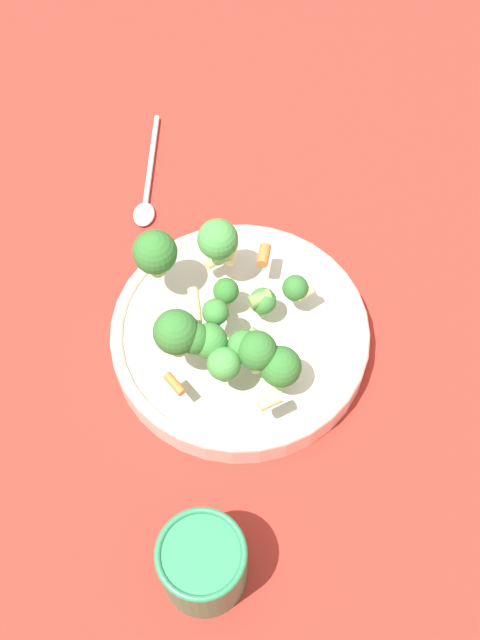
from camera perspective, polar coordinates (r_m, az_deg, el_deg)
name	(u,v)px	position (r m, az deg, el deg)	size (l,w,h in m)	color
ground_plane	(240,343)	(0.82, 0.00, -1.78)	(3.00, 3.00, 0.00)	#B72D23
bowl	(240,334)	(0.81, 0.00, -1.10)	(0.28, 0.28, 0.04)	beige
pasta_salad	(218,312)	(0.74, -1.72, 0.62)	(0.22, 0.18, 0.09)	#8CB766
cup	(203,564)	(0.70, -2.85, -18.05)	(0.08, 0.08, 0.09)	#2D7F51
spoon	(147,190)	(0.95, -7.08, 9.83)	(0.16, 0.11, 0.01)	silver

